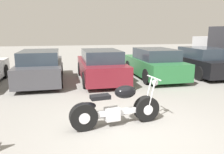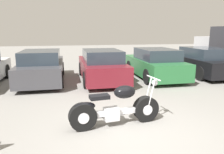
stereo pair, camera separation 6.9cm
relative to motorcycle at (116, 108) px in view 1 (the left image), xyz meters
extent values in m
plane|color=gray|center=(0.33, -0.44, -0.43)|extent=(60.00, 60.00, 0.00)
cylinder|color=black|center=(0.79, 0.10, -0.12)|extent=(0.64, 0.28, 0.62)
cylinder|color=silver|center=(0.79, 0.10, -0.12)|extent=(0.27, 0.25, 0.25)
cylinder|color=black|center=(-0.76, -0.10, -0.12)|extent=(0.64, 0.28, 0.62)
cylinder|color=silver|center=(-0.76, -0.10, -0.12)|extent=(0.27, 0.25, 0.25)
cube|color=silver|center=(0.02, 0.00, -0.10)|extent=(1.20, 0.26, 0.12)
cube|color=silver|center=(-0.09, -0.02, -0.13)|extent=(0.37, 0.28, 0.30)
ellipsoid|color=black|center=(0.23, 0.03, 0.36)|extent=(0.56, 0.42, 0.30)
cube|color=black|center=(-0.37, -0.05, 0.30)|extent=(0.47, 0.29, 0.09)
ellipsoid|color=black|center=(-0.71, -0.09, 0.12)|extent=(0.50, 0.26, 0.20)
cylinder|color=silver|center=(0.89, 0.02, 0.26)|extent=(0.22, 0.06, 0.77)
cylinder|color=silver|center=(0.87, 0.20, 0.26)|extent=(0.22, 0.06, 0.77)
cylinder|color=silver|center=(0.97, 0.12, 0.64)|extent=(0.11, 0.62, 0.03)
sphere|color=silver|center=(1.01, 0.12, 0.52)|extent=(0.15, 0.15, 0.15)
cylinder|color=silver|center=(-0.33, 0.10, -0.23)|extent=(1.20, 0.23, 0.08)
cylinder|color=black|center=(-3.88, 6.24, -0.10)|extent=(0.20, 0.65, 0.65)
cube|color=#3D3D42|center=(-2.12, 5.10, 0.09)|extent=(1.73, 4.21, 0.72)
cube|color=#28333D|center=(-2.12, 4.85, 0.70)|extent=(1.52, 2.19, 0.49)
cylinder|color=black|center=(-2.92, 6.41, -0.10)|extent=(0.20, 0.65, 0.65)
cylinder|color=black|center=(-1.31, 6.41, -0.10)|extent=(0.20, 0.65, 0.65)
cylinder|color=black|center=(-2.92, 3.80, -0.10)|extent=(0.20, 0.65, 0.65)
cylinder|color=black|center=(-1.31, 3.80, -0.10)|extent=(0.20, 0.65, 0.65)
cube|color=maroon|center=(0.45, 4.86, 0.09)|extent=(1.73, 4.21, 0.72)
cube|color=#28333D|center=(0.45, 4.60, 0.70)|extent=(1.52, 2.19, 0.49)
cylinder|color=black|center=(-0.36, 6.16, -0.10)|extent=(0.20, 0.65, 0.65)
cylinder|color=black|center=(1.26, 6.16, -0.10)|extent=(0.20, 0.65, 0.65)
cylinder|color=black|center=(-0.36, 3.55, -0.10)|extent=(0.20, 0.65, 0.65)
cylinder|color=black|center=(1.26, 3.55, -0.10)|extent=(0.20, 0.65, 0.65)
cube|color=#286B38|center=(3.02, 4.97, 0.09)|extent=(1.73, 4.21, 0.72)
cube|color=#28333D|center=(3.02, 4.72, 0.70)|extent=(1.52, 2.19, 0.49)
cylinder|color=black|center=(2.21, 6.28, -0.10)|extent=(0.20, 0.65, 0.65)
cylinder|color=black|center=(3.82, 6.28, -0.10)|extent=(0.20, 0.65, 0.65)
cylinder|color=black|center=(2.21, 3.67, -0.10)|extent=(0.20, 0.65, 0.65)
cylinder|color=black|center=(3.82, 3.67, -0.10)|extent=(0.20, 0.65, 0.65)
cube|color=black|center=(5.59, 5.13, 0.09)|extent=(1.73, 4.21, 0.72)
cube|color=#28333D|center=(5.59, 4.87, 0.70)|extent=(1.52, 2.19, 0.49)
cylinder|color=black|center=(4.78, 6.43, -0.10)|extent=(0.20, 0.65, 0.65)
cylinder|color=black|center=(6.39, 6.43, -0.10)|extent=(0.20, 0.65, 0.65)
cylinder|color=black|center=(4.78, 3.82, -0.10)|extent=(0.20, 0.65, 0.65)
cube|color=#B2B2B7|center=(8.28, 7.61, 0.71)|extent=(2.13, 1.64, 1.39)
cylinder|color=black|center=(7.25, 7.61, 0.00)|extent=(0.24, 0.85, 0.85)
camera|label=1|loc=(-1.13, -4.68, 1.75)|focal=35.00mm
camera|label=2|loc=(-1.06, -4.69, 1.75)|focal=35.00mm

